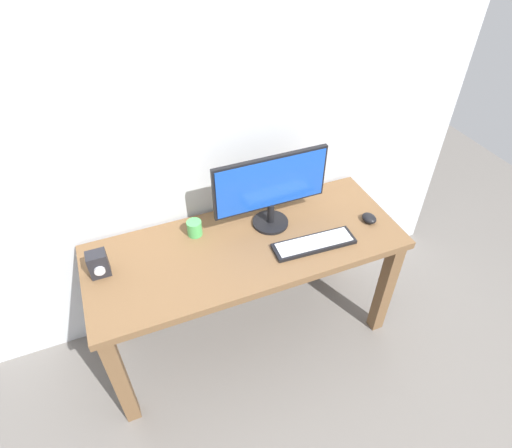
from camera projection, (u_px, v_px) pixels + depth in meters
The scene contains 8 objects.
ground_plane at pixel (248, 330), 2.68m from camera, with size 6.00×6.00×0.00m, color slate.
wall_back at pixel (215, 74), 1.94m from camera, with size 3.03×0.04×3.00m, color silver.
desk at pixel (247, 260), 2.26m from camera, with size 1.62×0.63×0.75m.
monitor at pixel (271, 187), 2.16m from camera, with size 0.61×0.19×0.41m.
keyboard_primary at pixel (314, 244), 2.17m from camera, with size 0.43×0.15×0.02m.
mouse at pixel (369, 218), 2.31m from camera, with size 0.07×0.09×0.04m, color black.
audio_controller at pixel (98, 264), 1.99m from camera, with size 0.09×0.08×0.13m.
coffee_mug at pixel (195, 228), 2.22m from camera, with size 0.08×0.08×0.08m, color #4CB259.
Camera 1 is at (-0.55, -1.48, 2.27)m, focal length 30.05 mm.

